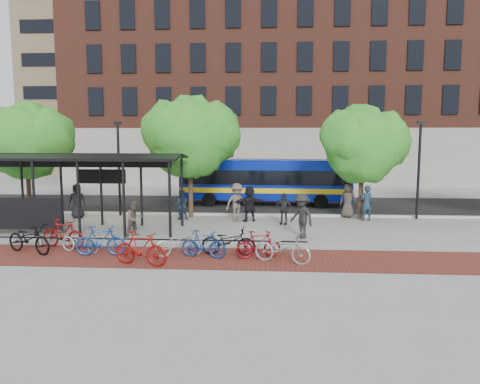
# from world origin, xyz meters

# --- Properties ---
(ground) EXTENTS (160.00, 160.00, 0.00)m
(ground) POSITION_xyz_m (0.00, 0.00, 0.00)
(ground) COLOR #9E9E99
(ground) RESTS_ON ground
(asphalt_street) EXTENTS (160.00, 8.00, 0.01)m
(asphalt_street) POSITION_xyz_m (0.00, 8.00, 0.01)
(asphalt_street) COLOR black
(asphalt_street) RESTS_ON ground
(curb) EXTENTS (160.00, 0.25, 0.12)m
(curb) POSITION_xyz_m (0.00, 4.00, 0.06)
(curb) COLOR #B7B7B2
(curb) RESTS_ON ground
(brick_strip) EXTENTS (24.00, 3.00, 0.01)m
(brick_strip) POSITION_xyz_m (-2.00, -5.00, 0.00)
(brick_strip) COLOR maroon
(brick_strip) RESTS_ON ground
(bike_rack_rail) EXTENTS (12.00, 0.05, 0.95)m
(bike_rack_rail) POSITION_xyz_m (-3.30, -4.10, 0.00)
(bike_rack_rail) COLOR black
(bike_rack_rail) RESTS_ON ground
(building_brick) EXTENTS (55.00, 14.00, 20.00)m
(building_brick) POSITION_xyz_m (10.00, 26.00, 10.00)
(building_brick) COLOR brown
(building_brick) RESTS_ON ground
(building_tower) EXTENTS (22.00, 22.00, 30.00)m
(building_tower) POSITION_xyz_m (-16.00, 40.00, 15.00)
(building_tower) COLOR #7A664C
(building_tower) RESTS_ON ground
(bus_shelter) EXTENTS (10.60, 3.07, 3.60)m
(bus_shelter) POSITION_xyz_m (-8.13, -0.48, 3.00)
(bus_shelter) COLOR black
(bus_shelter) RESTS_ON ground
(tree_a) EXTENTS (4.90, 4.00, 6.18)m
(tree_a) POSITION_xyz_m (-11.91, 3.35, 4.24)
(tree_a) COLOR #382619
(tree_a) RESTS_ON ground
(tree_b) EXTENTS (5.15, 4.20, 6.47)m
(tree_b) POSITION_xyz_m (-2.90, 3.35, 4.46)
(tree_b) COLOR #382619
(tree_b) RESTS_ON ground
(tree_c) EXTENTS (4.66, 3.80, 5.92)m
(tree_c) POSITION_xyz_m (6.09, 3.35, 4.05)
(tree_c) COLOR #382619
(tree_c) RESTS_ON ground
(lamp_post_left) EXTENTS (0.35, 0.20, 5.12)m
(lamp_post_left) POSITION_xyz_m (-7.00, 3.60, 2.75)
(lamp_post_left) COLOR black
(lamp_post_left) RESTS_ON ground
(lamp_post_right) EXTENTS (0.35, 0.20, 5.12)m
(lamp_post_right) POSITION_xyz_m (9.00, 3.60, 2.75)
(lamp_post_right) COLOR black
(lamp_post_right) RESTS_ON ground
(bus) EXTENTS (10.76, 2.89, 2.88)m
(bus) POSITION_xyz_m (0.94, 8.18, 1.65)
(bus) COLOR #081D9C
(bus) RESTS_ON ground
(bike_0) EXTENTS (2.27, 1.51, 1.13)m
(bike_0) POSITION_xyz_m (-7.73, -4.76, 0.56)
(bike_0) COLOR black
(bike_0) RESTS_ON ground
(bike_1) EXTENTS (1.99, 1.00, 1.15)m
(bike_1) POSITION_xyz_m (-6.82, -3.88, 0.58)
(bike_1) COLOR maroon
(bike_1) RESTS_ON ground
(bike_2) EXTENTS (1.80, 1.05, 0.89)m
(bike_2) POSITION_xyz_m (-5.86, -4.51, 0.45)
(bike_2) COLOR #B3B3B5
(bike_2) RESTS_ON ground
(bike_3) EXTENTS (1.91, 0.70, 1.12)m
(bike_3) POSITION_xyz_m (-4.92, -4.93, 0.56)
(bike_3) COLOR navy
(bike_3) RESTS_ON ground
(bike_5) EXTENTS (2.03, 1.01, 1.17)m
(bike_5) POSITION_xyz_m (-3.09, -6.09, 0.59)
(bike_5) COLOR maroon
(bike_5) RESTS_ON ground
(bike_6) EXTENTS (1.97, 1.30, 0.98)m
(bike_6) POSITION_xyz_m (-2.02, -4.76, 0.49)
(bike_6) COLOR #A3A3A5
(bike_6) RESTS_ON ground
(bike_7) EXTENTS (1.75, 0.80, 1.02)m
(bike_7) POSITION_xyz_m (-1.09, -4.97, 0.51)
(bike_7) COLOR navy
(bike_7) RESTS_ON ground
(bike_8) EXTENTS (2.04, 0.82, 1.05)m
(bike_8) POSITION_xyz_m (-0.24, -4.52, 0.53)
(bike_8) COLOR black
(bike_8) RESTS_ON ground
(bike_9) EXTENTS (1.75, 1.02, 1.01)m
(bike_9) POSITION_xyz_m (0.89, -4.88, 0.51)
(bike_9) COLOR maroon
(bike_9) RESTS_ON ground
(bike_10) EXTENTS (2.17, 1.39, 1.08)m
(bike_10) POSITION_xyz_m (1.74, -5.46, 0.54)
(bike_10) COLOR #959598
(bike_10) RESTS_ON ground
(pedestrian_0) EXTENTS (1.00, 0.75, 1.85)m
(pedestrian_0) POSITION_xyz_m (-8.99, 2.60, 0.93)
(pedestrian_0) COLOR black
(pedestrian_0) RESTS_ON ground
(pedestrian_2) EXTENTS (0.84, 0.70, 1.56)m
(pedestrian_2) POSITION_xyz_m (-3.41, 2.70, 0.78)
(pedestrian_2) COLOR #1D2F44
(pedestrian_2) RESTS_ON ground
(pedestrian_3) EXTENTS (1.47, 1.29, 1.98)m
(pedestrian_3) POSITION_xyz_m (-0.43, 2.22, 0.99)
(pedestrian_3) COLOR brown
(pedestrian_3) RESTS_ON ground
(pedestrian_4) EXTENTS (1.00, 0.63, 1.58)m
(pedestrian_4) POSITION_xyz_m (1.94, 1.64, 0.79)
(pedestrian_4) COLOR #282828
(pedestrian_4) RESTS_ON ground
(pedestrian_5) EXTENTS (1.78, 1.10, 1.83)m
(pedestrian_5) POSITION_xyz_m (0.20, 2.34, 0.92)
(pedestrian_5) COLOR black
(pedestrian_5) RESTS_ON ground
(pedestrian_6) EXTENTS (1.07, 0.91, 1.86)m
(pedestrian_6) POSITION_xyz_m (5.43, 3.80, 0.93)
(pedestrian_6) COLOR #413834
(pedestrian_6) RESTS_ON ground
(pedestrian_7) EXTENTS (0.77, 0.62, 1.83)m
(pedestrian_7) POSITION_xyz_m (6.23, 2.92, 0.92)
(pedestrian_7) COLOR #1D3145
(pedestrian_7) RESTS_ON ground
(pedestrian_8) EXTENTS (0.96, 0.95, 1.57)m
(pedestrian_8) POSITION_xyz_m (-4.67, -1.50, 0.78)
(pedestrian_8) COLOR brown
(pedestrian_8) RESTS_ON ground
(pedestrian_9) EXTENTS (1.36, 1.42, 1.93)m
(pedestrian_9) POSITION_xyz_m (2.63, -1.50, 0.97)
(pedestrian_9) COLOR black
(pedestrian_9) RESTS_ON ground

